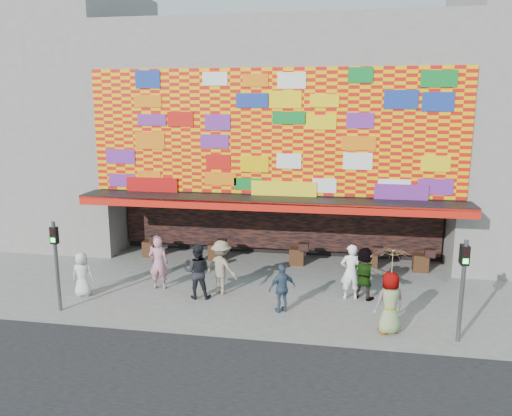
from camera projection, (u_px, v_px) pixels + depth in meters
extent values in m
plane|color=slate|center=(254.00, 305.00, 16.78)|extent=(90.00, 90.00, 0.00)
cube|color=gray|center=(285.00, 107.00, 23.14)|extent=(15.00, 8.00, 7.00)
cube|color=black|center=(286.00, 208.00, 25.14)|extent=(15.00, 6.00, 3.00)
cube|color=gray|center=(115.00, 220.00, 22.53)|extent=(0.40, 2.00, 3.00)
cube|color=gray|center=(454.00, 234.00, 20.05)|extent=(0.40, 2.00, 3.00)
cube|color=black|center=(269.00, 199.00, 19.43)|extent=(15.20, 1.60, 0.12)
cube|color=red|center=(266.00, 207.00, 18.71)|extent=(15.20, 0.04, 0.35)
cube|color=#FFB700|center=(272.00, 132.00, 19.45)|extent=(14.80, 0.08, 4.90)
cube|color=black|center=(277.00, 221.00, 22.10)|extent=(14.00, 0.25, 2.50)
cube|color=gray|center=(32.00, 116.00, 25.45)|extent=(11.00, 8.00, 12.00)
cylinder|color=#59595B|center=(57.00, 267.00, 16.08)|extent=(0.12, 0.12, 3.00)
cube|color=black|center=(54.00, 235.00, 15.86)|extent=(0.22, 0.18, 0.55)
cube|color=black|center=(52.00, 232.00, 15.74)|extent=(0.14, 0.02, 0.14)
cube|color=#19E533|center=(53.00, 240.00, 15.80)|extent=(0.14, 0.02, 0.14)
cylinder|color=#59595B|center=(462.00, 292.00, 13.97)|extent=(0.12, 0.12, 3.00)
cube|color=black|center=(465.00, 256.00, 13.75)|extent=(0.22, 0.18, 0.55)
cube|color=black|center=(466.00, 252.00, 13.64)|extent=(0.14, 0.02, 0.14)
cube|color=#19E533|center=(466.00, 261.00, 13.69)|extent=(0.14, 0.02, 0.14)
imported|color=silver|center=(82.00, 274.00, 17.49)|extent=(0.80, 0.55, 1.57)
imported|color=#BF7C89|center=(159.00, 263.00, 18.14)|extent=(0.77, 0.57, 1.93)
imported|color=black|center=(197.00, 271.00, 17.27)|extent=(1.03, 0.85, 1.92)
imported|color=gray|center=(221.00, 267.00, 17.65)|extent=(1.43, 1.14, 1.94)
imported|color=#394D65|center=(282.00, 288.00, 16.13)|extent=(1.00, 0.86, 1.61)
imported|color=gray|center=(364.00, 273.00, 17.19)|extent=(1.79, 1.17, 1.85)
imported|color=gray|center=(390.00, 303.00, 14.61)|extent=(1.08, 0.92, 1.88)
imported|color=white|center=(351.00, 272.00, 17.19)|extent=(0.79, 0.60, 1.95)
imported|color=#C57F8A|center=(158.00, 255.00, 19.67)|extent=(0.97, 0.91, 1.60)
imported|color=#F5EA9A|center=(392.00, 264.00, 14.36)|extent=(1.15, 1.17, 0.89)
cylinder|color=#4C3326|center=(390.00, 293.00, 14.55)|extent=(0.02, 0.02, 1.00)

